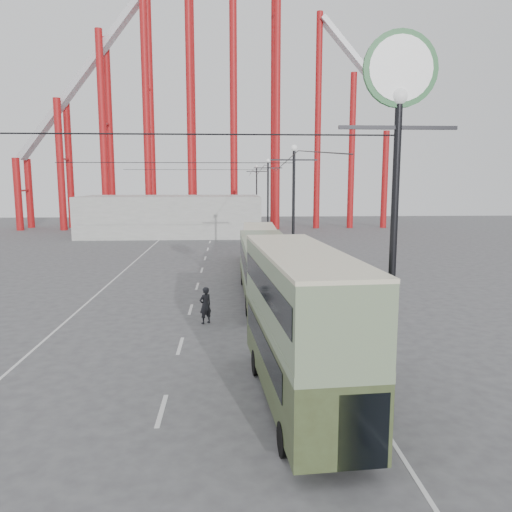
{
  "coord_description": "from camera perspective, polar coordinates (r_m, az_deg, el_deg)",
  "views": [
    {
      "loc": [
        1.05,
        -16.38,
        6.91
      ],
      "look_at": [
        2.51,
        9.34,
        3.0
      ],
      "focal_mm": 35.0,
      "sensor_mm": 36.0,
      "label": 1
    }
  ],
  "objects": [
    {
      "name": "lamp_post_distant",
      "position": [
        78.55,
        0.07,
        7.0
      ],
      "size": [
        3.2,
        0.44,
        9.32
      ],
      "color": "black",
      "rests_on": "ground"
    },
    {
      "name": "lamp_post_far",
      "position": [
        56.61,
        1.37,
        6.36
      ],
      "size": [
        3.2,
        0.44,
        9.32
      ],
      "color": "black",
      "rests_on": "ground"
    },
    {
      "name": "road_markings",
      "position": [
        36.79,
        -6.17,
        -2.24
      ],
      "size": [
        12.52,
        120.0,
        0.01
      ],
      "color": "silver",
      "rests_on": "ground"
    },
    {
      "name": "pedestrian",
      "position": [
        24.46,
        -5.81,
        -5.63
      ],
      "size": [
        0.79,
        0.74,
        1.81
      ],
      "primitive_type": "imported",
      "rotation": [
        0.0,
        0.0,
        3.79
      ],
      "color": "black",
      "rests_on": "ground"
    },
    {
      "name": "double_decker_bus",
      "position": [
        15.35,
        5.09,
        -7.27
      ],
      "size": [
        2.93,
        9.16,
        4.84
      ],
      "rotation": [
        0.0,
        0.0,
        0.07
      ],
      "color": "#394223",
      "rests_on": "ground"
    },
    {
      "name": "ground",
      "position": [
        17.81,
        -6.58,
        -14.26
      ],
      "size": [
        160.0,
        160.0,
        0.0
      ],
      "primitive_type": "plane",
      "color": "#4A4A4C",
      "rests_on": "ground"
    },
    {
      "name": "lamp_post_mid",
      "position": [
        34.75,
        4.29,
        4.92
      ],
      "size": [
        3.2,
        0.44,
        9.32
      ],
      "color": "black",
      "rests_on": "ground"
    },
    {
      "name": "roller_coaster",
      "position": [
        75.09,
        -6.29,
        20.89
      ],
      "size": [
        52.95,
        5.0,
        55.48
      ],
      "color": "maroon",
      "rests_on": "ground"
    },
    {
      "name": "single_decker_green",
      "position": [
        29.55,
        1.2,
        -1.07
      ],
      "size": [
        2.84,
        12.12,
        3.42
      ],
      "rotation": [
        0.0,
        0.0,
        0.0
      ],
      "color": "gray",
      "rests_on": "ground"
    },
    {
      "name": "lamp_post_near",
      "position": [
        14.17,
        15.86,
        12.17
      ],
      "size": [
        3.2,
        0.44,
        10.8
      ],
      "color": "black",
      "rests_on": "ground"
    },
    {
      "name": "fairground_shed",
      "position": [
        63.92,
        -9.61,
        4.55
      ],
      "size": [
        22.0,
        10.0,
        5.0
      ],
      "primitive_type": "cube",
      "color": "#9E9E99",
      "rests_on": "ground"
    },
    {
      "name": "single_decker_cream",
      "position": [
        40.48,
        0.41,
        1.35
      ],
      "size": [
        2.92,
        10.26,
        3.17
      ],
      "rotation": [
        0.0,
        0.0,
        -0.03
      ],
      "color": "beige",
      "rests_on": "ground"
    }
  ]
}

